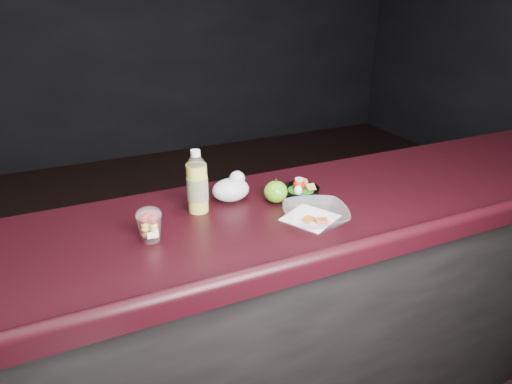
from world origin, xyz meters
The scene contains 8 objects.
counter centered at (0.00, 0.30, 0.51)m, with size 4.06×0.71×1.02m.
lemonade_bottle centered at (-0.08, 0.42, 1.12)m, with size 0.08×0.08×0.23m.
fruit_cup centered at (-0.28, 0.28, 1.08)m, with size 0.08×0.08×0.12m.
green_apple centered at (0.21, 0.37, 1.06)m, with size 0.09×0.09×0.09m.
plastic_bag centered at (0.07, 0.46, 1.07)m, with size 0.14×0.12×0.10m.
snack_bowl centered at (0.31, 0.36, 1.05)m, with size 0.16×0.16×0.08m.
takeout_bowl centered at (0.26, 0.17, 1.05)m, with size 0.28×0.28×0.05m.
paper_napkin centered at (0.26, 0.20, 1.02)m, with size 0.16×0.16×0.00m, color white.
Camera 1 is at (-0.50, -1.01, 1.77)m, focal length 32.00 mm.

